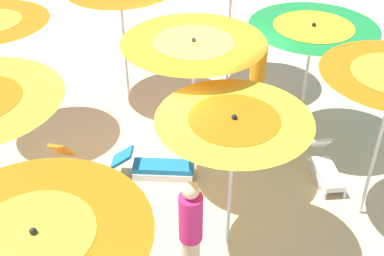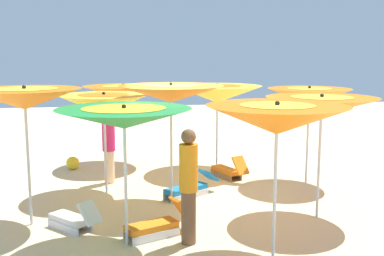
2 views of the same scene
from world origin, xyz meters
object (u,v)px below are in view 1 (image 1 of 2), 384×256
lounger_0 (326,169)px  lounger_2 (51,178)px  beachgoer_1 (258,73)px  beach_umbrella_1 (312,35)px  beach_umbrella_4 (194,52)px  beach_umbrella_3 (233,133)px  lounger_3 (157,166)px  beachgoer_0 (191,232)px  beach_umbrella_6 (37,247)px  lounger_1 (267,126)px

lounger_0 → lounger_2: lounger_2 is taller
lounger_2 → beachgoer_1: (-3.76, 1.52, 0.79)m
beach_umbrella_1 → beach_umbrella_4: bearing=-25.5°
beach_umbrella_3 → lounger_0: bearing=166.8°
lounger_2 → lounger_3: 1.73m
lounger_0 → beachgoer_0: (2.94, -0.55, 0.67)m
beach_umbrella_6 → lounger_1: beach_umbrella_6 is taller
beach_umbrella_4 → lounger_0: beach_umbrella_4 is taller
lounger_3 → lounger_1: bearing=33.4°
lounger_1 → lounger_0: bearing=-43.0°
beach_umbrella_6 → lounger_0: size_ratio=2.17×
lounger_3 → beachgoer_1: (-2.47, 0.37, 0.81)m
beach_umbrella_1 → beach_umbrella_3: 2.95m
beach_umbrella_3 → lounger_1: (-2.62, -0.90, -1.76)m
lounger_1 → lounger_3: size_ratio=0.93×
beach_umbrella_3 → beachgoer_1: bearing=-155.0°
lounger_3 → beachgoer_1: 2.63m
beach_umbrella_6 → lounger_0: beach_umbrella_6 is taller
beachgoer_1 → lounger_3: bearing=-135.2°
lounger_2 → beachgoer_0: bearing=65.7°
beach_umbrella_3 → beachgoer_0: 1.35m
beach_umbrella_4 → lounger_3: bearing=-44.6°
beach_umbrella_3 → beachgoer_1: (-3.01, -1.40, -0.97)m
beachgoer_1 → beach_umbrella_3: bearing=-101.8°
beachgoer_0 → beach_umbrella_6: bearing=45.2°
lounger_2 → beach_umbrella_4: bearing=113.8°
beach_umbrella_1 → beach_umbrella_3: (2.92, 0.41, -0.10)m
beach_umbrella_1 → beachgoer_0: 3.91m
lounger_3 → beach_umbrella_3: bearing=-51.0°
beach_umbrella_4 → beach_umbrella_6: beach_umbrella_4 is taller
beach_umbrella_4 → lounger_2: beach_umbrella_4 is taller
beach_umbrella_3 → lounger_1: bearing=-161.0°
beach_umbrella_4 → lounger_1: beach_umbrella_4 is taller
lounger_2 → lounger_0: bearing=106.7°
beach_umbrella_1 → beachgoer_1: bearing=-94.9°
beach_umbrella_1 → beach_umbrella_3: bearing=8.0°
lounger_3 → beachgoer_0: 2.27m
beach_umbrella_4 → beachgoer_0: (1.75, 1.29, -1.38)m
beachgoer_0 → beachgoer_1: 4.03m
beach_umbrella_3 → lounger_3: size_ratio=1.70×
lounger_1 → beachgoer_1: bearing=117.8°
beach_umbrella_1 → lounger_3: size_ratio=1.74×
beach_umbrella_3 → beach_umbrella_4: 1.68m
lounger_0 → beachgoer_1: size_ratio=0.55×
beach_umbrella_6 → beachgoer_1: size_ratio=1.19×
lounger_1 → beach_umbrella_4: bearing=-129.2°
beach_umbrella_3 → lounger_0: 2.82m
beach_umbrella_6 → beach_umbrella_3: bearing=170.7°
beach_umbrella_1 → beachgoer_0: size_ratio=1.36×
lounger_2 → lounger_3: bearing=114.5°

